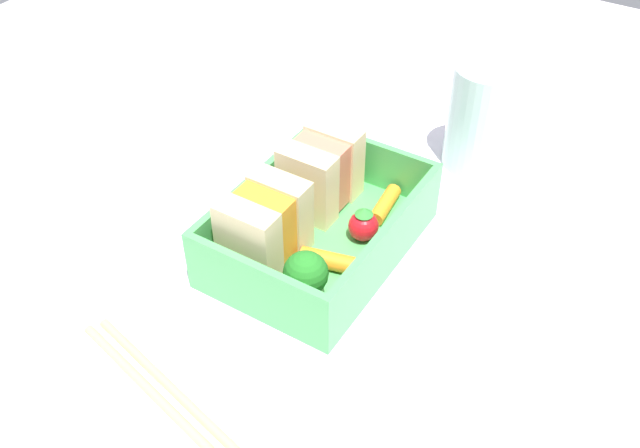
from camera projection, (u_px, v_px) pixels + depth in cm
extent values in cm
cube|color=white|center=(320.00, 258.00, 58.50)|extent=(120.00, 120.00, 2.00)
cube|color=#4BAE59|center=(320.00, 244.00, 57.44)|extent=(17.78, 12.44, 1.20)
cube|color=#4BAE59|center=(258.00, 193.00, 58.01)|extent=(17.78, 0.60, 4.23)
cube|color=#4BAE59|center=(387.00, 245.00, 53.30)|extent=(17.78, 0.60, 4.23)
cube|color=#4BAE59|center=(256.00, 286.00, 50.17)|extent=(0.60, 11.24, 4.23)
cube|color=#4BAE59|center=(373.00, 163.00, 61.14)|extent=(0.60, 11.24, 4.23)
cube|color=beige|center=(248.00, 243.00, 52.07)|extent=(2.10, 4.79, 6.20)
cube|color=orange|center=(265.00, 227.00, 53.41)|extent=(2.10, 4.40, 5.70)
cube|color=beige|center=(281.00, 211.00, 54.75)|extent=(2.10, 4.79, 6.20)
cube|color=beige|center=(307.00, 185.00, 57.17)|extent=(2.10, 4.79, 6.20)
cube|color=#D87259|center=(321.00, 172.00, 58.51)|extent=(2.10, 4.40, 5.70)
cube|color=beige|center=(334.00, 159.00, 59.85)|extent=(2.10, 4.79, 6.20)
cylinder|color=#85C06F|center=(306.00, 293.00, 51.40)|extent=(1.38, 1.38, 1.68)
sphere|color=#217422|center=(306.00, 273.00, 50.10)|extent=(3.27, 3.27, 3.27)
cylinder|color=orange|center=(332.00, 261.00, 54.04)|extent=(2.58, 5.15, 1.40)
sphere|color=red|center=(363.00, 226.00, 56.31)|extent=(2.44, 2.44, 2.44)
cone|color=#378E39|center=(364.00, 211.00, 55.31)|extent=(1.46, 1.46, 0.60)
cylinder|color=orange|center=(385.00, 205.00, 59.22)|extent=(4.41, 1.76, 1.27)
cylinder|color=tan|center=(166.00, 404.00, 46.25)|extent=(4.84, 18.63, 0.70)
cylinder|color=tan|center=(179.00, 395.00, 46.81)|extent=(4.84, 18.63, 0.70)
cylinder|color=silver|center=(483.00, 117.00, 63.62)|extent=(6.26, 6.26, 9.88)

